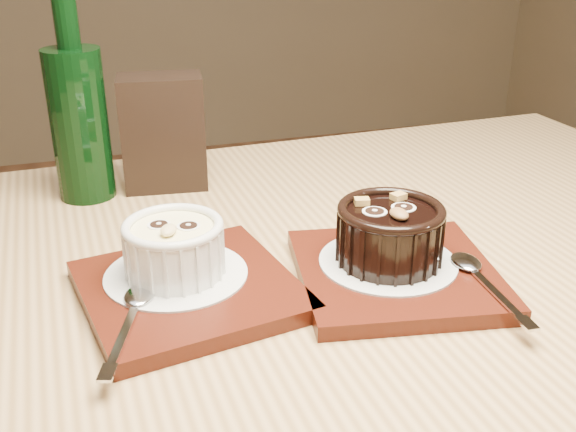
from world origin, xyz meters
name	(u,v)px	position (x,y,z in m)	size (l,w,h in m)	color
table	(287,360)	(-0.15, -0.15, 0.66)	(1.23, 0.84, 0.75)	olive
tray_left	(189,290)	(-0.24, -0.15, 0.76)	(0.18, 0.18, 0.01)	#46160B
doily_left	(176,274)	(-0.25, -0.14, 0.77)	(0.13, 0.13, 0.00)	silver
ramekin_white	(174,246)	(-0.25, -0.14, 0.79)	(0.09, 0.09, 0.05)	silver
spoon_left	(130,317)	(-0.29, -0.20, 0.77)	(0.03, 0.13, 0.01)	silver
tray_right	(396,274)	(-0.05, -0.18, 0.76)	(0.18, 0.18, 0.01)	#46160B
doily_right	(388,261)	(-0.05, -0.17, 0.77)	(0.13, 0.13, 0.00)	silver
ramekin_dark	(390,231)	(-0.05, -0.17, 0.80)	(0.10, 0.10, 0.06)	black
spoon_right	(484,280)	(0.01, -0.24, 0.77)	(0.03, 0.13, 0.01)	silver
condiment_stand	(163,132)	(-0.22, 0.12, 0.82)	(0.10, 0.06, 0.14)	black
green_bottle	(79,119)	(-0.31, 0.12, 0.85)	(0.07, 0.07, 0.25)	black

